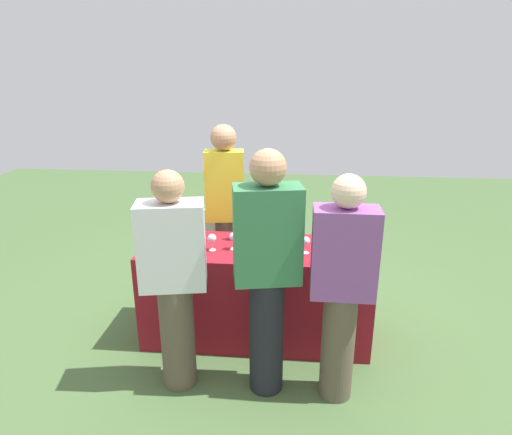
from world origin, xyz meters
TOP-DOWN VIEW (x-y plane):
  - ground_plane at (0.00, 0.00)m, footprint 12.00×12.00m
  - tasting_table at (0.00, 0.00)m, footprint 1.81×0.66m
  - wine_bottle_0 at (-0.74, 0.14)m, footprint 0.07×0.07m
  - wine_bottle_1 at (-0.63, 0.06)m, footprint 0.07×0.07m
  - wine_bottle_2 at (-0.13, 0.16)m, footprint 0.07×0.07m
  - wine_bottle_3 at (-0.00, 0.09)m, footprint 0.07×0.07m
  - wine_bottle_4 at (0.16, 0.13)m, footprint 0.07×0.07m
  - wine_bottle_5 at (0.33, 0.07)m, footprint 0.07×0.07m
  - wine_bottle_6 at (0.64, 0.13)m, footprint 0.08×0.08m
  - wine_glass_0 at (-0.60, -0.13)m, footprint 0.07×0.07m
  - wine_glass_1 at (-0.48, -0.12)m, footprint 0.06×0.06m
  - wine_glass_2 at (-0.33, -0.09)m, footprint 0.07×0.07m
  - wine_glass_3 at (-0.17, -0.05)m, footprint 0.06×0.06m
  - wine_glass_4 at (-0.04, -0.15)m, footprint 0.06×0.06m
  - wine_glass_5 at (0.39, -0.08)m, footprint 0.07×0.07m
  - ice_bucket at (-0.66, -0.02)m, footprint 0.20×0.20m
  - server_pouring at (-0.33, 0.53)m, footprint 0.36×0.23m
  - guest_0 at (-0.49, -0.64)m, footprint 0.46×0.31m
  - guest_1 at (0.13, -0.63)m, footprint 0.46×0.31m
  - guest_2 at (0.61, -0.66)m, footprint 0.40×0.23m
  - menu_board at (-0.56, 0.78)m, footprint 0.62×0.12m

SIDE VIEW (x-z plane):
  - ground_plane at x=0.00m, z-range 0.00..0.00m
  - tasting_table at x=0.00m, z-range 0.00..0.80m
  - menu_board at x=-0.56m, z-range 0.00..0.84m
  - guest_0 at x=-0.49m, z-range 0.05..1.61m
  - guest_2 at x=0.61m, z-range 0.06..1.62m
  - wine_glass_1 at x=-0.48m, z-range 0.82..0.95m
  - wine_glass_0 at x=-0.60m, z-range 0.82..0.96m
  - wine_glass_5 at x=0.39m, z-range 0.82..0.96m
  - wine_glass_2 at x=-0.33m, z-range 0.82..0.96m
  - wine_glass_4 at x=-0.04m, z-range 0.83..0.96m
  - wine_glass_3 at x=-0.17m, z-range 0.83..0.97m
  - wine_bottle_3 at x=0.00m, z-range 0.76..1.05m
  - ice_bucket at x=-0.66m, z-range 0.80..1.01m
  - wine_bottle_4 at x=0.16m, z-range 0.75..1.06m
  - wine_bottle_2 at x=-0.13m, z-range 0.75..1.07m
  - wine_bottle_6 at x=0.64m, z-range 0.75..1.07m
  - guest_1 at x=0.13m, z-range 0.07..1.76m
  - wine_bottle_0 at x=-0.74m, z-range 0.75..1.08m
  - wine_bottle_5 at x=0.33m, z-range 0.75..1.08m
  - wine_bottle_1 at x=-0.63m, z-range 0.75..1.09m
  - server_pouring at x=-0.33m, z-range 0.10..1.79m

